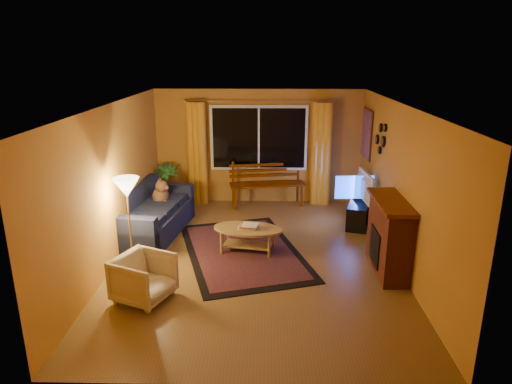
{
  "coord_description": "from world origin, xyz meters",
  "views": [
    {
      "loc": [
        0.16,
        -6.86,
        3.28
      ],
      "look_at": [
        0.0,
        0.3,
        1.05
      ],
      "focal_mm": 32.0,
      "sensor_mm": 36.0,
      "label": 1
    }
  ],
  "objects_px": {
    "armchair": "(144,276)",
    "sofa": "(153,212)",
    "coffee_table": "(248,239)",
    "tv_console": "(359,212)",
    "bench": "(267,195)",
    "floor_lamp": "(130,223)"
  },
  "relations": [
    {
      "from": "armchair",
      "to": "sofa",
      "type": "bearing_deg",
      "value": 34.41
    },
    {
      "from": "sofa",
      "to": "coffee_table",
      "type": "height_order",
      "value": "sofa"
    },
    {
      "from": "tv_console",
      "to": "coffee_table",
      "type": "bearing_deg",
      "value": -130.48
    },
    {
      "from": "bench",
      "to": "tv_console",
      "type": "xyz_separation_m",
      "value": [
        1.81,
        -1.06,
        -0.01
      ]
    },
    {
      "from": "floor_lamp",
      "to": "coffee_table",
      "type": "xyz_separation_m",
      "value": [
        1.8,
        0.6,
        -0.51
      ]
    },
    {
      "from": "armchair",
      "to": "floor_lamp",
      "type": "xyz_separation_m",
      "value": [
        -0.45,
        1.0,
        0.37
      ]
    },
    {
      "from": "armchair",
      "to": "floor_lamp",
      "type": "relative_size",
      "value": 0.49
    },
    {
      "from": "bench",
      "to": "armchair",
      "type": "bearing_deg",
      "value": -123.0
    },
    {
      "from": "armchair",
      "to": "tv_console",
      "type": "xyz_separation_m",
      "value": [
        3.49,
        2.97,
        -0.12
      ]
    },
    {
      "from": "bench",
      "to": "armchair",
      "type": "relative_size",
      "value": 2.3
    },
    {
      "from": "bench",
      "to": "armchair",
      "type": "xyz_separation_m",
      "value": [
        -1.68,
        -4.03,
        0.11
      ]
    },
    {
      "from": "sofa",
      "to": "floor_lamp",
      "type": "distance_m",
      "value": 1.35
    },
    {
      "from": "bench",
      "to": "sofa",
      "type": "height_order",
      "value": "sofa"
    },
    {
      "from": "bench",
      "to": "floor_lamp",
      "type": "relative_size",
      "value": 1.12
    },
    {
      "from": "sofa",
      "to": "tv_console",
      "type": "relative_size",
      "value": 1.95
    },
    {
      "from": "tv_console",
      "to": "armchair",
      "type": "bearing_deg",
      "value": -122.66
    },
    {
      "from": "bench",
      "to": "tv_console",
      "type": "relative_size",
      "value": 1.47
    },
    {
      "from": "floor_lamp",
      "to": "coffee_table",
      "type": "relative_size",
      "value": 1.23
    },
    {
      "from": "bench",
      "to": "tv_console",
      "type": "height_order",
      "value": "bench"
    },
    {
      "from": "floor_lamp",
      "to": "armchair",
      "type": "bearing_deg",
      "value": -65.66
    },
    {
      "from": "sofa",
      "to": "floor_lamp",
      "type": "height_order",
      "value": "floor_lamp"
    },
    {
      "from": "sofa",
      "to": "floor_lamp",
      "type": "xyz_separation_m",
      "value": [
        -0.02,
        -1.32,
        0.29
      ]
    }
  ]
}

